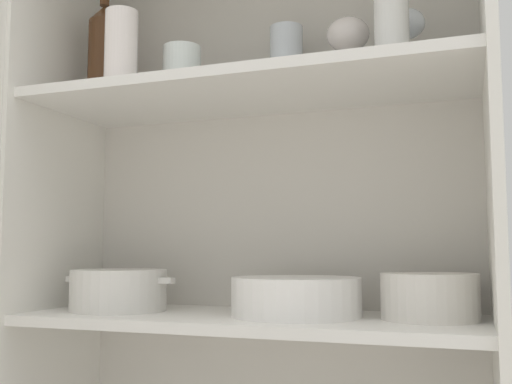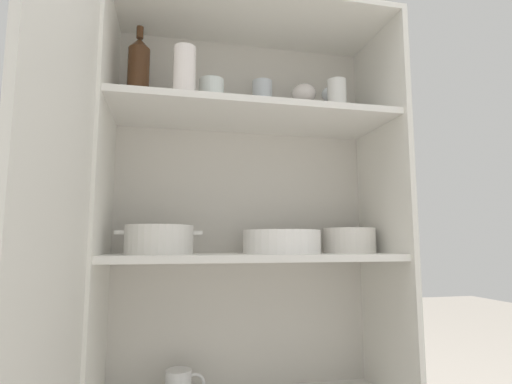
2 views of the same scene
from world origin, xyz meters
name	(u,v)px [view 1 (image 1 of 2)]	position (x,y,z in m)	size (l,w,h in m)	color
cupboard_back_panel	(275,299)	(0.00, 0.32, 0.73)	(0.90, 0.02, 1.46)	silver
cupboard_side_left	(56,299)	(-0.44, 0.16, 0.73)	(0.02, 0.35, 1.46)	white
cupboard_side_right	(499,313)	(0.44, 0.16, 0.73)	(0.02, 0.35, 1.46)	white
shelf_board_middle	(249,320)	(0.00, 0.16, 0.70)	(0.86, 0.31, 0.02)	white
shelf_board_upper	(249,92)	(0.00, 0.16, 1.14)	(0.86, 0.31, 0.02)	white
tumbler_glass_0	(182,69)	(-0.14, 0.14, 1.20)	(0.08, 0.08, 0.09)	white
tumbler_glass_1	(121,47)	(-0.22, 0.05, 1.23)	(0.06, 0.06, 0.14)	silver
tumbler_glass_2	(392,35)	(0.28, 0.14, 1.22)	(0.06, 0.06, 0.13)	white
tumbler_glass_3	(286,62)	(0.05, 0.25, 1.23)	(0.07, 0.07, 0.15)	white
wine_glass_0	(348,38)	(0.19, 0.21, 1.25)	(0.08, 0.08, 0.13)	silver
wine_glass_1	(406,30)	(0.30, 0.22, 1.26)	(0.08, 0.08, 0.14)	white
wine_bottle	(103,54)	(-0.36, 0.19, 1.27)	(0.07, 0.07, 0.27)	#4C2D19
plate_stack_white	(296,297)	(0.09, 0.16, 0.75)	(0.24, 0.24, 0.07)	white
mixing_bowl_large	(429,295)	(0.33, 0.18, 0.76)	(0.17, 0.17, 0.08)	silver
casserole_dish	(119,290)	(-0.28, 0.15, 0.76)	(0.25, 0.19, 0.08)	silver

